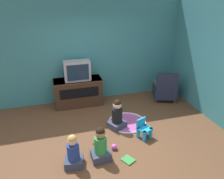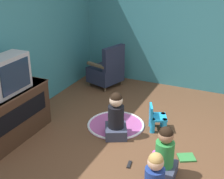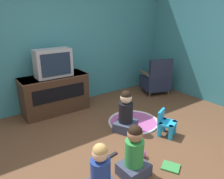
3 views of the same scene
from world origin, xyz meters
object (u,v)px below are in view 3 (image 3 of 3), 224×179
Objects in this scene: television at (53,63)px; black_armchair at (156,80)px; child_watching_right at (126,114)px; toy_ball at (142,154)px; tv_cabinet at (55,93)px; book at (171,167)px; child_watching_left at (134,154)px; remote_control at (113,155)px; child_watching_center at (101,174)px; yellow_kid_chair at (166,125)px.

television reaches higher than black_armchair.
toy_ball is (-0.29, -0.73, -0.25)m from child_watching_right.
tv_cabinet reaches higher than book.
child_watching_left is 0.59m from book.
television is at bearing 82.83° from remote_control.
child_watching_center is (-2.87, -1.95, -0.06)m from black_armchair.
child_watching_right is at bearing -64.31° from tv_cabinet.
child_watching_center is 0.88m from toy_ball.
black_armchair is at bearing 44.60° from child_watching_center.
child_watching_center is at bearing -165.86° from child_watching_right.
toy_ball is (0.32, 0.19, -0.24)m from child_watching_left.
yellow_kid_chair is (1.14, -1.87, -0.84)m from television.
child_watching_left is at bearing -101.50° from remote_control.
black_armchair is at bearing 40.18° from toy_ball.
child_watching_left reaches higher than yellow_kid_chair.
child_watching_center is at bearing -100.16° from tv_cabinet.
yellow_kid_chair is at bearing -74.43° from child_watching_right.
book is (0.99, -0.16, -0.27)m from child_watching_center.
black_armchair is at bearing 25.51° from yellow_kid_chair.
toy_ball is 0.76× the size of remote_control.
yellow_kid_chair reaches higher than toy_ball.
child_watching_left is at bearing -88.00° from television.
tv_cabinet is 2.62m from book.
book is (-0.12, -1.11, -0.30)m from child_watching_right.
television is at bearing -16.25° from book.
television reaches higher than child_watching_center.
child_watching_right is at bearing -63.37° from television.
child_watching_right reaches higher than child_watching_left.
television reaches higher than child_watching_right.
child_watching_center is at bearing 51.45° from black_armchair.
remote_control is (0.09, -1.88, -0.38)m from tv_cabinet.
book is (0.56, -2.48, -1.01)m from television.
television is 2.34m from toy_ball.
yellow_kid_chair is at bearing 19.67° from child_watching_left.
black_armchair is at bearing 21.68° from remote_control.
television is 2.37× the size of book.
tv_cabinet is 2.48m from black_armchair.
black_armchair is (2.44, -0.43, -0.04)m from tv_cabinet.
child_watching_right reaches higher than remote_control.
book is at bearing -67.11° from toy_ball.
child_watching_left reaches higher than toy_ball.
yellow_kid_chair is at bearing -12.42° from remote_control.
black_armchair reaches higher than book.
tv_cabinet is 2.25m from yellow_kid_chair.
television reaches higher than yellow_kid_chair.
black_armchair reaches higher than child_watching_center.
toy_ball is (0.40, -2.15, -0.33)m from tv_cabinet.
black_armchair reaches higher than toy_ball.
toy_ball is at bearing 29.00° from child_watching_left.
television is 2.47m from child_watching_center.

